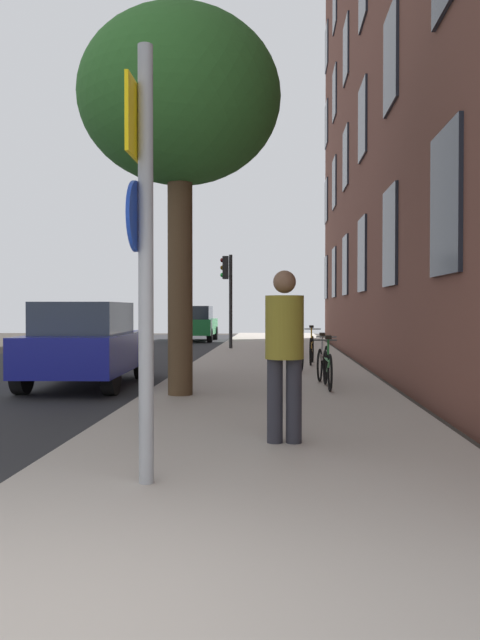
{
  "coord_description": "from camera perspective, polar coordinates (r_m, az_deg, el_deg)",
  "views": [
    {
      "loc": [
        1.2,
        -2.42,
        1.51
      ],
      "look_at": [
        0.36,
        11.63,
        1.26
      ],
      "focal_mm": 35.67,
      "sensor_mm": 36.0,
      "label": 1
    }
  ],
  "objects": [
    {
      "name": "pedestrian_1",
      "position": [
        18.61,
        3.94,
        -0.33
      ],
      "size": [
        0.44,
        0.44,
        1.66
      ],
      "color": "olive",
      "rests_on": "sidewalk"
    },
    {
      "name": "bicycle_1",
      "position": [
        12.67,
        7.47,
        -3.66
      ],
      "size": [
        0.49,
        1.63,
        0.92
      ],
      "color": "black",
      "rests_on": "sidewalk"
    },
    {
      "name": "bicycle_4",
      "position": [
        19.41,
        4.12,
        -1.94
      ],
      "size": [
        0.48,
        1.72,
        0.99
      ],
      "color": "black",
      "rests_on": "sidewalk"
    },
    {
      "name": "sidewalk",
      "position": [
        17.49,
        3.07,
        -3.73
      ],
      "size": [
        4.2,
        38.0,
        0.12
      ],
      "primitive_type": "cube",
      "color": "#9E9389",
      "rests_on": "ground"
    },
    {
      "name": "traffic_light",
      "position": [
        22.25,
        -1.12,
        3.25
      ],
      "size": [
        0.43,
        0.24,
        3.28
      ],
      "color": "black",
      "rests_on": "sidewalk"
    },
    {
      "name": "bicycle_2",
      "position": [
        14.37,
        5.08,
        -3.04
      ],
      "size": [
        0.42,
        1.7,
        0.95
      ],
      "color": "black",
      "rests_on": "sidewalk"
    },
    {
      "name": "car_0",
      "position": [
        12.57,
        -13.59,
        -2.06
      ],
      "size": [
        1.89,
        3.98,
        1.62
      ],
      "color": "navy",
      "rests_on": "road_asphalt"
    },
    {
      "name": "sign_post",
      "position": [
        5.13,
        -8.71,
        7.41
      ],
      "size": [
        0.16,
        0.6,
        3.47
      ],
      "color": "gray",
      "rests_on": "sidewalk"
    },
    {
      "name": "bicycle_0",
      "position": [
        11.22,
        7.86,
        -4.25
      ],
      "size": [
        0.42,
        1.61,
        0.93
      ],
      "color": "black",
      "rests_on": "sidewalk"
    },
    {
      "name": "ground_plane",
      "position": [
        17.86,
        -8.26,
        -3.83
      ],
      "size": [
        41.8,
        41.8,
        0.0
      ],
      "primitive_type": "plane",
      "color": "#332D28"
    },
    {
      "name": "car_1",
      "position": [
        29.44,
        -4.08,
        -0.28
      ],
      "size": [
        1.87,
        3.94,
        1.62
      ],
      "color": "#19662D",
      "rests_on": "road_asphalt"
    },
    {
      "name": "pedestrian_0",
      "position": [
        6.58,
        4.01,
        -2.21
      ],
      "size": [
        0.5,
        0.5,
        1.78
      ],
      "color": "#26262D",
      "rests_on": "sidewalk"
    },
    {
      "name": "tree_near",
      "position": [
        10.79,
        -5.42,
        18.94
      ],
      "size": [
        3.23,
        3.23,
        6.14
      ],
      "color": "#4C3823",
      "rests_on": "sidewalk"
    },
    {
      "name": "road_asphalt",
      "position": [
        18.4,
        -14.69,
        -3.7
      ],
      "size": [
        7.0,
        38.0,
        0.01
      ],
      "primitive_type": "cube",
      "color": "#232326",
      "rests_on": "ground"
    },
    {
      "name": "bicycle_3",
      "position": [
        16.05,
        6.45,
        -2.59
      ],
      "size": [
        0.42,
        1.66,
        0.97
      ],
      "color": "black",
      "rests_on": "sidewalk"
    }
  ]
}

